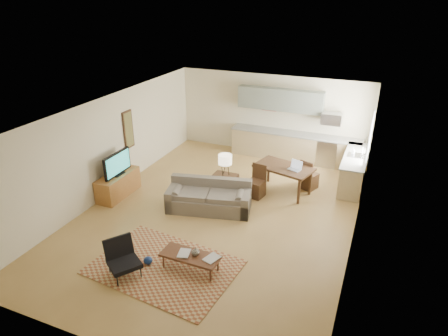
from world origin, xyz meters
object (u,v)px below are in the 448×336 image
at_px(coffee_table, 190,262).
at_px(console_table, 225,187).
at_px(armchair, 124,260).
at_px(sofa, 209,196).
at_px(tv_credenza, 118,185).
at_px(dining_table, 283,179).

relative_size(coffee_table, console_table, 1.64).
relative_size(coffee_table, armchair, 1.60).
height_order(armchair, console_table, armchair).
bearing_deg(armchair, console_table, 24.99).
height_order(sofa, tv_credenza, sofa).
bearing_deg(tv_credenza, coffee_table, -32.73).
xyz_separation_m(armchair, dining_table, (1.96, 4.70, 0.01)).
height_order(coffee_table, armchair, armchair).
distance_m(coffee_table, tv_credenza, 3.92).
bearing_deg(sofa, tv_credenza, 172.02).
height_order(armchair, tv_credenza, armchair).
relative_size(sofa, dining_table, 1.43).
bearing_deg(coffee_table, armchair, -147.96).
height_order(coffee_table, console_table, console_table).
distance_m(armchair, tv_credenza, 3.53).
height_order(sofa, console_table, sofa).
xyz_separation_m(coffee_table, console_table, (-0.48, 3.01, 0.19)).
bearing_deg(sofa, console_table, 61.71).
xyz_separation_m(sofa, coffee_table, (0.66, -2.35, -0.20)).
bearing_deg(tv_credenza, sofa, 5.11).
xyz_separation_m(coffee_table, tv_credenza, (-3.29, 2.12, 0.14)).
bearing_deg(console_table, dining_table, 38.61).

